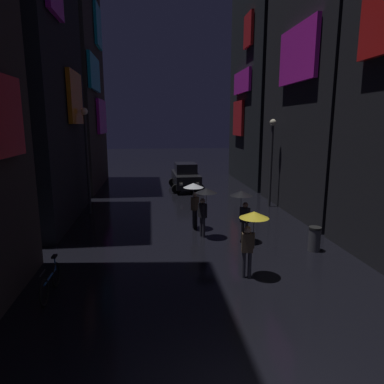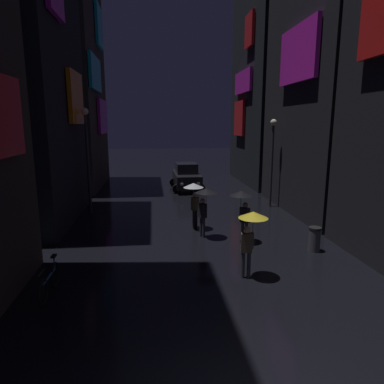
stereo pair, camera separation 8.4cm
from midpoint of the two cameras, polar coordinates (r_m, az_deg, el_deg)
building_left_mid at (r=18.35m, az=-26.91°, el=19.88°), size 4.25×7.67×15.59m
building_left_far at (r=27.51m, az=-20.29°, el=20.73°), size 4.25×8.33×18.96m
building_right_far at (r=28.42m, az=12.55°, el=17.12°), size 4.25×8.84×15.33m
pedestrian_midstreet_left_yellow at (r=10.58m, az=9.72°, el=-5.61°), size 0.90×0.90×2.12m
pedestrian_foreground_left_black at (r=14.09m, az=2.02°, el=-1.14°), size 0.90×0.90×2.12m
pedestrian_foreground_right_clear at (r=15.29m, az=0.16°, el=-0.13°), size 0.90×0.90×2.12m
pedestrian_far_right_black at (r=13.66m, az=8.24°, el=-1.66°), size 0.90×0.90×2.12m
bicycle_parked_at_storefront at (r=10.64m, az=-22.74°, el=-13.66°), size 0.12×1.82×0.96m
car_distant at (r=24.56m, az=-1.17°, el=2.54°), size 2.32×4.18×1.92m
streetlamp_left_far at (r=18.53m, az=-17.29°, el=6.90°), size 0.36×0.36×5.48m
streetlamp_right_far at (r=19.76m, az=13.02°, el=6.52°), size 0.36×0.36×4.94m
trash_bin at (r=13.73m, az=19.57°, el=-7.37°), size 0.46×0.46×0.93m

